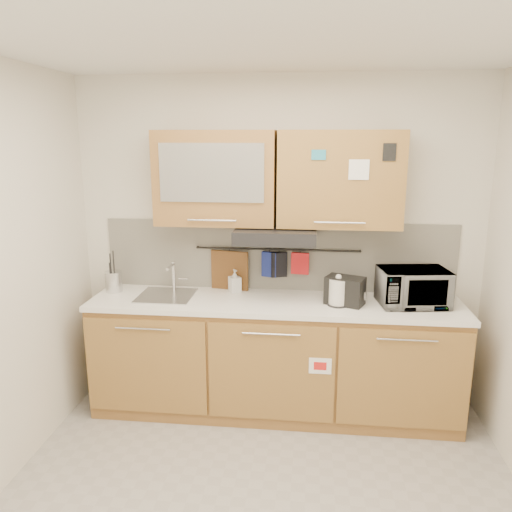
# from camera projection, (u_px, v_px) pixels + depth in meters

# --- Properties ---
(ceiling) EXTENTS (3.20, 3.20, 0.00)m
(ceiling) POSITION_uv_depth(u_px,v_px,m) (258.00, 30.00, 2.25)
(ceiling) COLOR white
(ceiling) RESTS_ON wall_back
(wall_back) EXTENTS (3.20, 0.00, 3.20)m
(wall_back) POSITION_uv_depth(u_px,v_px,m) (278.00, 243.00, 4.00)
(wall_back) COLOR silver
(wall_back) RESTS_ON ground
(base_cabinet) EXTENTS (2.80, 0.64, 0.88)m
(base_cabinet) POSITION_uv_depth(u_px,v_px,m) (274.00, 363.00, 3.91)
(base_cabinet) COLOR olive
(base_cabinet) RESTS_ON floor
(countertop) EXTENTS (2.82, 0.62, 0.04)m
(countertop) POSITION_uv_depth(u_px,v_px,m) (275.00, 303.00, 3.79)
(countertop) COLOR white
(countertop) RESTS_ON base_cabinet
(backsplash) EXTENTS (2.80, 0.02, 0.56)m
(backsplash) POSITION_uv_depth(u_px,v_px,m) (278.00, 256.00, 4.01)
(backsplash) COLOR silver
(backsplash) RESTS_ON countertop
(upper_cabinets) EXTENTS (1.82, 0.37, 0.70)m
(upper_cabinets) POSITION_uv_depth(u_px,v_px,m) (276.00, 178.00, 3.71)
(upper_cabinets) COLOR olive
(upper_cabinets) RESTS_ON wall_back
(range_hood) EXTENTS (0.60, 0.46, 0.10)m
(range_hood) POSITION_uv_depth(u_px,v_px,m) (276.00, 234.00, 3.73)
(range_hood) COLOR black
(range_hood) RESTS_ON upper_cabinets
(sink) EXTENTS (0.42, 0.40, 0.26)m
(sink) POSITION_uv_depth(u_px,v_px,m) (167.00, 295.00, 3.90)
(sink) COLOR silver
(sink) RESTS_ON countertop
(utensil_rail) EXTENTS (1.30, 0.02, 0.02)m
(utensil_rail) POSITION_uv_depth(u_px,v_px,m) (277.00, 249.00, 3.96)
(utensil_rail) COLOR black
(utensil_rail) RESTS_ON backsplash
(utensil_crock) EXTENTS (0.14, 0.14, 0.33)m
(utensil_crock) POSITION_uv_depth(u_px,v_px,m) (114.00, 281.00, 3.99)
(utensil_crock) COLOR silver
(utensil_crock) RESTS_ON countertop
(kettle) EXTENTS (0.17, 0.15, 0.24)m
(kettle) POSITION_uv_depth(u_px,v_px,m) (338.00, 293.00, 3.66)
(kettle) COLOR silver
(kettle) RESTS_ON countertop
(toaster) EXTENTS (0.32, 0.26, 0.21)m
(toaster) POSITION_uv_depth(u_px,v_px,m) (345.00, 290.00, 3.69)
(toaster) COLOR black
(toaster) RESTS_ON countertop
(microwave) EXTENTS (0.53, 0.40, 0.27)m
(microwave) POSITION_uv_depth(u_px,v_px,m) (413.00, 287.00, 3.66)
(microwave) COLOR #999999
(microwave) RESTS_ON countertop
(soap_bottle) EXTENTS (0.12, 0.12, 0.19)m
(soap_bottle) POSITION_uv_depth(u_px,v_px,m) (235.00, 281.00, 3.98)
(soap_bottle) COLOR #999999
(soap_bottle) RESTS_ON countertop
(cutting_board) EXTENTS (0.31, 0.08, 0.38)m
(cutting_board) POSITION_uv_depth(u_px,v_px,m) (230.00, 274.00, 4.04)
(cutting_board) COLOR brown
(cutting_board) RESTS_ON utensil_rail
(oven_mitt) EXTENTS (0.13, 0.06, 0.20)m
(oven_mitt) POSITION_uv_depth(u_px,v_px,m) (269.00, 264.00, 3.98)
(oven_mitt) COLOR navy
(oven_mitt) RESTS_ON utensil_rail
(dark_pouch) EXTENTS (0.13, 0.08, 0.20)m
(dark_pouch) POSITION_uv_depth(u_px,v_px,m) (279.00, 265.00, 3.97)
(dark_pouch) COLOR black
(dark_pouch) RESTS_ON utensil_rail
(pot_holder) EXTENTS (0.14, 0.04, 0.17)m
(pot_holder) POSITION_uv_depth(u_px,v_px,m) (300.00, 263.00, 3.95)
(pot_holder) COLOR red
(pot_holder) RESTS_ON utensil_rail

